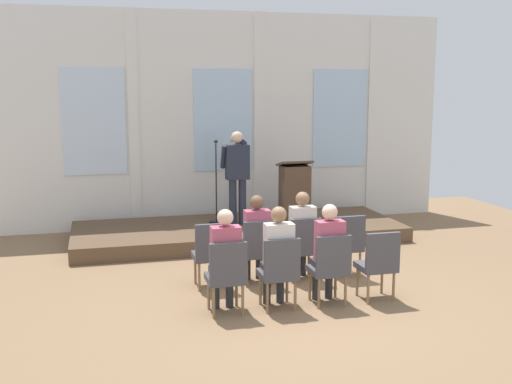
% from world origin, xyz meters
% --- Properties ---
extents(ground_plane, '(13.29, 13.29, 0.00)m').
position_xyz_m(ground_plane, '(0.00, 0.00, 0.00)').
color(ground_plane, '#846647').
extents(rear_partition, '(9.37, 0.14, 4.24)m').
position_xyz_m(rear_partition, '(0.03, 5.10, 2.12)').
color(rear_partition, silver).
rests_on(rear_partition, ground).
extents(stage_platform, '(5.96, 2.17, 0.27)m').
position_xyz_m(stage_platform, '(0.00, 3.73, 0.13)').
color(stage_platform, brown).
rests_on(stage_platform, ground).
extents(speaker, '(0.51, 0.69, 1.71)m').
position_xyz_m(speaker, '(-0.01, 3.77, 1.27)').
color(speaker, '#232838').
rests_on(speaker, stage_platform).
extents(mic_stand, '(0.28, 0.28, 1.55)m').
position_xyz_m(mic_stand, '(-0.35, 4.00, 0.61)').
color(mic_stand, black).
rests_on(mic_stand, stage_platform).
extents(lectern, '(0.60, 0.48, 1.16)m').
position_xyz_m(lectern, '(1.11, 3.81, 0.82)').
color(lectern, '#4C3828').
rests_on(lectern, stage_platform).
extents(chair_r0_c0, '(0.46, 0.44, 0.94)m').
position_xyz_m(chair_r0_c0, '(-1.01, 1.04, 0.53)').
color(chair_r0_c0, olive).
rests_on(chair_r0_c0, ground).
extents(chair_r0_c1, '(0.46, 0.44, 0.94)m').
position_xyz_m(chair_r0_c1, '(-0.34, 1.04, 0.53)').
color(chair_r0_c1, olive).
rests_on(chair_r0_c1, ground).
extents(audience_r0_c1, '(0.36, 0.39, 1.28)m').
position_xyz_m(audience_r0_c1, '(-0.34, 1.13, 0.71)').
color(audience_r0_c1, '#2D2D33').
rests_on(audience_r0_c1, ground).
extents(chair_r0_c2, '(0.46, 0.44, 0.94)m').
position_xyz_m(chair_r0_c2, '(0.34, 1.04, 0.53)').
color(chair_r0_c2, olive).
rests_on(chair_r0_c2, ground).
extents(audience_r0_c2, '(0.36, 0.39, 1.30)m').
position_xyz_m(audience_r0_c2, '(0.34, 1.13, 0.72)').
color(audience_r0_c2, '#2D2D33').
rests_on(audience_r0_c2, ground).
extents(chair_r0_c3, '(0.46, 0.44, 0.94)m').
position_xyz_m(chair_r0_c3, '(1.01, 1.04, 0.53)').
color(chair_r0_c3, olive).
rests_on(chair_r0_c3, ground).
extents(chair_r1_c0, '(0.46, 0.44, 0.94)m').
position_xyz_m(chair_r1_c0, '(-1.01, -0.02, 0.53)').
color(chair_r1_c0, olive).
rests_on(chair_r1_c0, ground).
extents(audience_r1_c0, '(0.36, 0.39, 1.32)m').
position_xyz_m(audience_r1_c0, '(-1.01, 0.06, 0.73)').
color(audience_r1_c0, '#2D2D33').
rests_on(audience_r1_c0, ground).
extents(chair_r1_c1, '(0.46, 0.44, 0.94)m').
position_xyz_m(chair_r1_c1, '(-0.34, -0.02, 0.53)').
color(chair_r1_c1, olive).
rests_on(chair_r1_c1, ground).
extents(audience_r1_c1, '(0.36, 0.39, 1.32)m').
position_xyz_m(audience_r1_c1, '(-0.34, 0.06, 0.73)').
color(audience_r1_c1, '#2D2D33').
rests_on(audience_r1_c1, ground).
extents(chair_r1_c2, '(0.46, 0.44, 0.94)m').
position_xyz_m(chair_r1_c2, '(0.34, -0.02, 0.53)').
color(chair_r1_c2, olive).
rests_on(chair_r1_c2, ground).
extents(audience_r1_c2, '(0.36, 0.39, 1.31)m').
position_xyz_m(audience_r1_c2, '(0.34, 0.06, 0.73)').
color(audience_r1_c2, '#2D2D33').
rests_on(audience_r1_c2, ground).
extents(chair_r1_c3, '(0.46, 0.44, 0.94)m').
position_xyz_m(chair_r1_c3, '(1.01, -0.02, 0.53)').
color(chair_r1_c3, olive).
rests_on(chair_r1_c3, ground).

